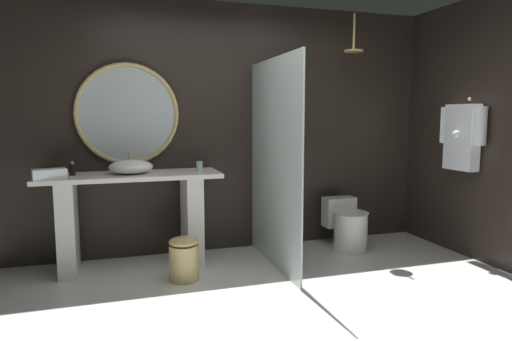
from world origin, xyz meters
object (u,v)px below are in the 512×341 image
at_px(tumbler_cup, 199,166).
at_px(toilet, 347,225).
at_px(soap_dispenser, 72,169).
at_px(round_wall_mirror, 128,114).
at_px(waste_bin, 184,258).
at_px(vessel_sink, 131,167).
at_px(folded_hand_towel, 50,174).
at_px(rain_shower_head, 354,47).
at_px(hanging_bathrobe, 462,134).

distance_m(tumbler_cup, toilet, 1.74).
height_order(soap_dispenser, round_wall_mirror, round_wall_mirror).
xyz_separation_m(round_wall_mirror, waste_bin, (0.41, -0.78, -1.26)).
xyz_separation_m(vessel_sink, folded_hand_towel, (-0.68, -0.17, -0.02)).
xyz_separation_m(rain_shower_head, toilet, (-0.07, -0.08, -1.90)).
bearing_deg(folded_hand_towel, waste_bin, -16.38).
xyz_separation_m(vessel_sink, rain_shower_head, (2.30, 0.01, 1.19)).
bearing_deg(rain_shower_head, waste_bin, -165.41).
bearing_deg(soap_dispenser, rain_shower_head, -0.93).
distance_m(toilet, waste_bin, 1.87).
relative_size(soap_dispenser, waste_bin, 0.33).
distance_m(round_wall_mirror, waste_bin, 1.54).
xyz_separation_m(vessel_sink, tumbler_cup, (0.64, 0.00, -0.02)).
height_order(rain_shower_head, folded_hand_towel, rain_shower_head).
height_order(waste_bin, folded_hand_towel, folded_hand_towel).
bearing_deg(round_wall_mirror, tumbler_cup, -24.70).
relative_size(soap_dispenser, rain_shower_head, 0.32).
xyz_separation_m(waste_bin, folded_hand_towel, (-1.08, 0.32, 0.75)).
relative_size(tumbler_cup, toilet, 0.18).
bearing_deg(vessel_sink, toilet, -1.95).
relative_size(round_wall_mirror, rain_shower_head, 2.53).
bearing_deg(waste_bin, folded_hand_towel, 163.62).
height_order(soap_dispenser, folded_hand_towel, soap_dispenser).
bearing_deg(toilet, vessel_sink, 178.05).
bearing_deg(rain_shower_head, round_wall_mirror, 172.82).
bearing_deg(vessel_sink, waste_bin, -50.21).
bearing_deg(toilet, soap_dispenser, 177.31).
distance_m(tumbler_cup, rain_shower_head, 2.05).
bearing_deg(waste_bin, soap_dispenser, 149.56).
xyz_separation_m(tumbler_cup, toilet, (1.59, -0.08, -0.69)).
height_order(soap_dispenser, toilet, soap_dispenser).
xyz_separation_m(tumbler_cup, hanging_bathrobe, (2.54, -0.63, 0.31)).
distance_m(vessel_sink, round_wall_mirror, 0.57).
xyz_separation_m(vessel_sink, toilet, (2.23, -0.08, -0.71)).
distance_m(vessel_sink, toilet, 2.34).
distance_m(tumbler_cup, soap_dispenser, 1.16).
xyz_separation_m(rain_shower_head, waste_bin, (-1.90, -0.49, -1.96)).
xyz_separation_m(vessel_sink, waste_bin, (0.41, -0.49, -0.77)).
height_order(toilet, waste_bin, toilet).
bearing_deg(vessel_sink, round_wall_mirror, 90.93).
bearing_deg(waste_bin, vessel_sink, 129.79).
distance_m(vessel_sink, waste_bin, 1.00).
height_order(round_wall_mirror, rain_shower_head, rain_shower_head).
bearing_deg(hanging_bathrobe, tumbler_cup, 165.99).
bearing_deg(hanging_bathrobe, waste_bin, 176.96).
bearing_deg(toilet, folded_hand_towel, -178.17).
distance_m(soap_dispenser, waste_bin, 1.31).
relative_size(round_wall_mirror, folded_hand_towel, 3.71).
xyz_separation_m(soap_dispenser, folded_hand_towel, (-0.16, -0.22, -0.01)).
distance_m(soap_dispenser, folded_hand_towel, 0.28).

